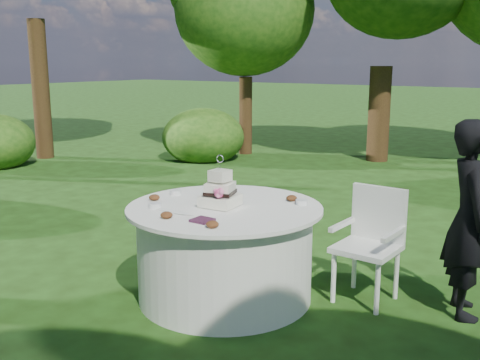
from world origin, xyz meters
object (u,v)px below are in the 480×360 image
at_px(guest, 470,219).
at_px(cake, 220,193).
at_px(napkins, 202,220).
at_px(table, 225,252).
at_px(chair, 372,236).

xyz_separation_m(guest, cake, (-1.69, -0.84, 0.14)).
bearing_deg(napkins, cake, 109.69).
height_order(table, chair, chair).
height_order(guest, table, guest).
bearing_deg(table, guest, 25.71).
distance_m(napkins, chair, 1.42).
distance_m(guest, table, 1.89).
relative_size(napkins, chair, 0.15).
xyz_separation_m(cake, chair, (0.99, 0.71, -0.36)).
bearing_deg(chair, guest, 10.54).
xyz_separation_m(guest, chair, (-0.70, -0.13, -0.23)).
relative_size(napkins, guest, 0.09).
xyz_separation_m(napkins, cake, (-0.15, 0.41, 0.10)).
xyz_separation_m(napkins, table, (-0.13, 0.44, -0.39)).
relative_size(table, cake, 3.79).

